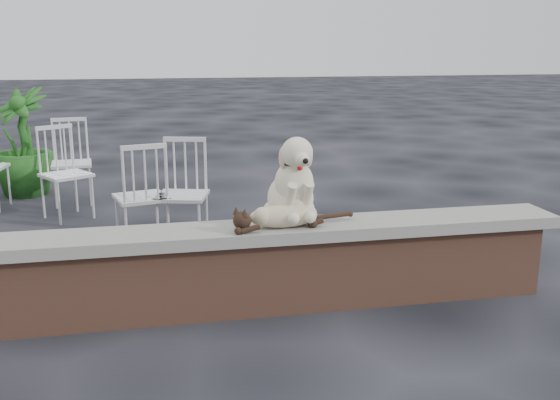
{
  "coord_description": "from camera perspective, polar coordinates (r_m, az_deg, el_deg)",
  "views": [
    {
      "loc": [
        0.34,
        -3.92,
        1.74
      ],
      "look_at": [
        1.2,
        0.2,
        0.7
      ],
      "focal_mm": 40.62,
      "sensor_mm": 36.0,
      "label": 1
    }
  ],
  "objects": [
    {
      "name": "ground",
      "position": [
        4.3,
        -15.52,
        -10.51
      ],
      "size": [
        60.0,
        60.0,
        0.0
      ],
      "primitive_type": "plane",
      "color": "black",
      "rests_on": "ground"
    },
    {
      "name": "brick_wall",
      "position": [
        4.21,
        -15.74,
        -7.4
      ],
      "size": [
        6.0,
        0.3,
        0.5
      ],
      "primitive_type": "cube",
      "color": "brown",
      "rests_on": "ground"
    },
    {
      "name": "capstone",
      "position": [
        4.11,
        -16.0,
        -3.63
      ],
      "size": [
        6.2,
        0.4,
        0.08
      ],
      "primitive_type": "cube",
      "color": "slate",
      "rests_on": "brick_wall"
    },
    {
      "name": "dog",
      "position": [
        4.21,
        0.95,
        2.05
      ],
      "size": [
        0.45,
        0.55,
        0.6
      ],
      "primitive_type": null,
      "rotation": [
        0.0,
        0.0,
        0.11
      ],
      "color": "beige",
      "rests_on": "capstone"
    },
    {
      "name": "cat",
      "position": [
        4.1,
        0.31,
        -1.32
      ],
      "size": [
        1.03,
        0.35,
        0.17
      ],
      "primitive_type": null,
      "rotation": [
        0.0,
        0.0,
        0.11
      ],
      "color": "tan",
      "rests_on": "capstone"
    },
    {
      "name": "chair_c",
      "position": [
        5.58,
        -12.4,
        0.41
      ],
      "size": [
        0.68,
        0.68,
        0.94
      ],
      "primitive_type": null,
      "rotation": [
        0.0,
        0.0,
        3.39
      ],
      "color": "silver",
      "rests_on": "ground"
    },
    {
      "name": "chair_a",
      "position": [
        6.75,
        -18.71,
        2.3
      ],
      "size": [
        0.77,
        0.77,
        0.94
      ],
      "primitive_type": null,
      "rotation": [
        0.0,
        0.0,
        0.56
      ],
      "color": "silver",
      "rests_on": "ground"
    },
    {
      "name": "chair_b",
      "position": [
        7.37,
        -18.26,
        3.26
      ],
      "size": [
        0.61,
        0.61,
        0.94
      ],
      "primitive_type": null,
      "rotation": [
        0.0,
        0.0,
        0.09
      ],
      "color": "silver",
      "rests_on": "ground"
    },
    {
      "name": "chair_d",
      "position": [
        5.58,
        -8.83,
        0.56
      ],
      "size": [
        0.69,
        0.69,
        0.94
      ],
      "primitive_type": null,
      "rotation": [
        0.0,
        0.0,
        -0.27
      ],
      "color": "silver",
      "rests_on": "ground"
    },
    {
      "name": "potted_plant_b",
      "position": [
        7.99,
        -22.24,
        4.85
      ],
      "size": [
        0.99,
        0.99,
        1.26
      ],
      "primitive_type": "imported",
      "rotation": [
        0.0,
        0.0,
        -0.68
      ],
      "color": "#194112",
      "rests_on": "ground"
    }
  ]
}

